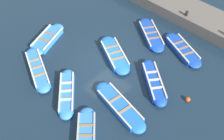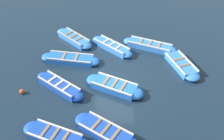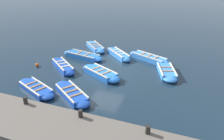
# 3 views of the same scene
# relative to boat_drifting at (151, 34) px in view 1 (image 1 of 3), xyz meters

# --- Properties ---
(ground_plane) EXTENTS (120.00, 120.00, 0.00)m
(ground_plane) POSITION_rel_boat_drifting_xyz_m (-3.81, 0.52, -0.17)
(ground_plane) COLOR #162838
(boat_drifting) EXTENTS (2.72, 3.39, 0.39)m
(boat_drifting) POSITION_rel_boat_drifting_xyz_m (0.00, 0.00, 0.00)
(boat_drifting) COLOR #1947B7
(boat_drifting) RESTS_ON ground
(boat_outer_right) EXTENTS (3.46, 1.98, 0.42)m
(boat_outer_right) POSITION_rel_boat_drifting_xyz_m (-5.06, 4.77, 0.01)
(boat_outer_right) COLOR #3884E0
(boat_outer_right) RESTS_ON ground
(boat_centre) EXTENTS (2.21, 3.76, 0.46)m
(boat_centre) POSITION_rel_boat_drifting_xyz_m (-7.13, 3.05, 0.03)
(boat_centre) COLOR #3884E0
(boat_centre) RESTS_ON ground
(boat_outer_left) EXTENTS (2.71, 3.14, 0.47)m
(boat_outer_left) POSITION_rel_boat_drifting_xyz_m (-3.19, -2.63, 0.04)
(boat_outer_left) COLOR #1947B7
(boat_outer_left) RESTS_ON ground
(boat_alongside) EXTENTS (2.15, 3.49, 0.37)m
(boat_alongside) POSITION_rel_boat_drifting_xyz_m (0.23, -2.37, -0.01)
(boat_alongside) COLOR #1947B7
(boat_alongside) RESTS_ON ground
(boat_end_of_row) EXTENTS (1.52, 3.92, 0.42)m
(boat_end_of_row) POSITION_rel_boat_drifting_xyz_m (-5.74, -2.28, 0.01)
(boat_end_of_row) COLOR blue
(boat_end_of_row) RESTS_ON ground
(boat_bow_out) EXTENTS (2.82, 2.97, 0.46)m
(boat_bow_out) POSITION_rel_boat_drifting_xyz_m (-7.09, 0.43, 0.04)
(boat_bow_out) COLOR #3884E0
(boat_bow_out) RESTS_ON ground
(boat_far_corner) EXTENTS (3.00, 2.97, 0.44)m
(boat_far_corner) POSITION_rel_boat_drifting_xyz_m (-8.19, -2.27, 0.02)
(boat_far_corner) COLOR #3884E0
(boat_far_corner) RESTS_ON ground
(boat_mid_row) EXTENTS (2.42, 3.55, 0.46)m
(boat_mid_row) POSITION_rel_boat_drifting_xyz_m (-3.10, 0.50, 0.03)
(boat_mid_row) COLOR blue
(boat_mid_row) RESTS_ON ground
(quay_wall) EXTENTS (2.57, 15.27, 0.83)m
(quay_wall) POSITION_rel_boat_drifting_xyz_m (3.50, 0.52, 0.25)
(quay_wall) COLOR #605951
(quay_wall) RESTS_ON ground
(bollard_mid_north) EXTENTS (0.20, 0.20, 0.35)m
(bollard_mid_north) POSITION_rel_boat_drifting_xyz_m (2.57, -0.99, 0.83)
(bollard_mid_north) COLOR black
(bollard_mid_north) RESTS_ON quay_wall
(buoy_orange_near) EXTENTS (0.27, 0.27, 0.27)m
(buoy_orange_near) POSITION_rel_boat_drifting_xyz_m (-2.86, -4.70, -0.03)
(buoy_orange_near) COLOR #E05119
(buoy_orange_near) RESTS_ON ground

